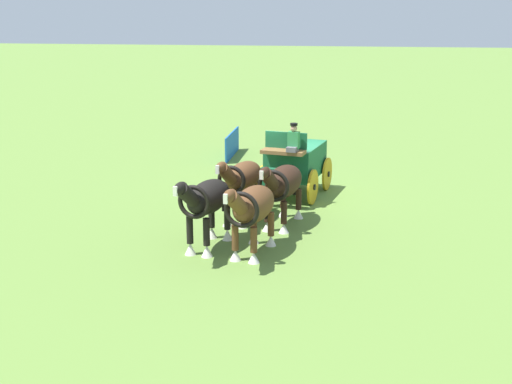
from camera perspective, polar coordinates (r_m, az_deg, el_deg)
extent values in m
plane|color=olive|center=(23.27, 3.46, -0.20)|extent=(220.00, 220.00, 0.00)
cube|color=#195B38|center=(22.97, 3.51, 2.79)|extent=(2.69, 1.98, 1.10)
cube|color=brown|center=(21.46, 2.39, 3.53)|extent=(0.79, 1.51, 0.12)
cube|color=#195B38|center=(21.27, 2.04, 1.24)|extent=(0.45, 1.30, 0.60)
cube|color=#195B38|center=(21.68, 2.64, 4.54)|extent=(0.30, 1.43, 0.55)
cube|color=gold|center=(23.12, 3.48, 1.22)|extent=(2.69, 0.61, 0.16)
cylinder|color=gold|center=(21.97, 4.98, 0.43)|extent=(1.18, 0.28, 1.19)
cylinder|color=black|center=(21.97, 4.98, 0.43)|extent=(0.23, 0.21, 0.20)
cylinder|color=gold|center=(22.48, 0.57, 0.84)|extent=(1.18, 0.28, 1.19)
cylinder|color=black|center=(22.48, 0.57, 0.84)|extent=(0.23, 0.21, 0.20)
cylinder|color=gold|center=(23.81, 6.23, 1.58)|extent=(1.18, 0.28, 1.19)
cylinder|color=black|center=(23.81, 6.23, 1.58)|extent=(0.23, 0.21, 0.20)
cylinder|color=gold|center=(24.29, 2.12, 1.93)|extent=(1.18, 0.28, 1.19)
cylinder|color=black|center=(24.29, 2.12, 1.93)|extent=(0.23, 0.21, 0.20)
cylinder|color=brown|center=(20.77, 1.47, -0.24)|extent=(2.58, 0.53, 0.10)
cube|color=slate|center=(21.22, 3.20, 3.77)|extent=(0.45, 0.38, 0.16)
cube|color=#338C4C|center=(21.28, 3.31, 4.55)|extent=(0.30, 0.39, 0.55)
sphere|color=tan|center=(21.21, 3.32, 5.57)|extent=(0.22, 0.22, 0.22)
cylinder|color=black|center=(21.19, 3.33, 5.92)|extent=(0.24, 0.24, 0.08)
ellipsoid|color=#331E14|center=(19.57, 2.44, 0.92)|extent=(2.28, 1.28, 0.93)
cylinder|color=#331E14|center=(19.00, 2.45, -1.81)|extent=(0.18, 0.18, 0.67)
cone|color=silver|center=(19.15, 2.44, -3.18)|extent=(0.30, 0.30, 0.29)
cylinder|color=#331E14|center=(19.15, 1.00, -1.65)|extent=(0.18, 0.18, 0.67)
cone|color=silver|center=(19.30, 0.99, -3.01)|extent=(0.30, 0.30, 0.29)
cylinder|color=#331E14|center=(20.39, 3.75, -0.63)|extent=(0.18, 0.18, 0.67)
cone|color=silver|center=(20.52, 3.73, -1.92)|extent=(0.30, 0.30, 0.29)
cylinder|color=#331E14|center=(20.53, 2.38, -0.50)|extent=(0.18, 0.18, 0.67)
cone|color=silver|center=(20.66, 2.37, -1.78)|extent=(0.30, 0.30, 0.29)
cylinder|color=#331E14|center=(18.24, 1.17, 1.15)|extent=(0.99, 0.51, 0.81)
ellipsoid|color=#331E14|center=(17.84, 0.79, 1.68)|extent=(0.63, 0.36, 0.32)
cube|color=silver|center=(17.58, 0.49, 1.48)|extent=(0.08, 0.11, 0.24)
torus|color=black|center=(18.65, 1.53, 0.52)|extent=(0.28, 0.96, 0.96)
cylinder|color=black|center=(20.69, 3.39, 0.85)|extent=(0.14, 0.14, 0.80)
ellipsoid|color=brown|center=(19.98, -1.11, 1.40)|extent=(2.24, 1.19, 0.85)
cylinder|color=brown|center=(19.41, -1.25, -1.24)|extent=(0.18, 0.18, 0.73)
cone|color=silver|center=(19.57, -1.25, -2.71)|extent=(0.30, 0.30, 0.31)
cylinder|color=brown|center=(19.58, -2.53, -1.10)|extent=(0.18, 0.18, 0.73)
cone|color=silver|center=(19.74, -2.51, -2.56)|extent=(0.30, 0.30, 0.31)
cylinder|color=brown|center=(20.76, 0.24, -0.14)|extent=(0.18, 0.18, 0.73)
cone|color=silver|center=(20.90, 0.24, -1.52)|extent=(0.30, 0.30, 0.31)
cylinder|color=brown|center=(20.91, -0.96, -0.02)|extent=(0.18, 0.18, 0.73)
cone|color=silver|center=(21.06, -0.95, -1.40)|extent=(0.30, 0.30, 0.31)
cylinder|color=brown|center=(18.69, -2.59, 1.63)|extent=(0.99, 0.51, 0.81)
ellipsoid|color=brown|center=(18.30, -3.04, 2.16)|extent=(0.63, 0.36, 0.32)
cube|color=silver|center=(18.05, -3.39, 1.96)|extent=(0.08, 0.11, 0.24)
torus|color=black|center=(19.09, -2.15, 1.04)|extent=(0.27, 0.89, 0.88)
cylinder|color=black|center=(21.06, -0.01, 1.29)|extent=(0.14, 0.14, 0.80)
ellipsoid|color=brown|center=(17.20, -0.21, -1.08)|extent=(2.10, 1.25, 0.93)
cylinder|color=brown|center=(16.72, -0.20, -4.20)|extent=(0.18, 0.18, 0.67)
cone|color=silver|center=(16.89, -0.20, -5.74)|extent=(0.30, 0.30, 0.29)
cylinder|color=brown|center=(16.90, -1.83, -4.00)|extent=(0.18, 0.18, 0.67)
cone|color=silver|center=(17.06, -1.82, -5.53)|extent=(0.30, 0.30, 0.29)
cylinder|color=brown|center=(17.95, 1.33, -2.82)|extent=(0.18, 0.18, 0.67)
cone|color=silver|center=(18.11, 1.32, -4.27)|extent=(0.30, 0.30, 0.29)
cylinder|color=brown|center=(18.12, -0.20, -2.65)|extent=(0.18, 0.18, 0.67)
cone|color=silver|center=(18.27, -0.20, -4.08)|extent=(0.30, 0.30, 0.29)
cylinder|color=brown|center=(15.96, -1.77, -0.90)|extent=(0.99, 0.51, 0.81)
ellipsoid|color=brown|center=(15.56, -2.29, -0.35)|extent=(0.63, 0.36, 0.32)
cube|color=silver|center=(15.31, -2.68, -0.61)|extent=(0.08, 0.11, 0.24)
torus|color=black|center=(16.37, -1.28, -1.57)|extent=(0.28, 0.97, 0.96)
cylinder|color=black|center=(18.22, 0.93, -1.12)|extent=(0.14, 0.14, 0.80)
ellipsoid|color=black|center=(17.65, -4.17, -0.42)|extent=(2.14, 1.20, 0.88)
cylinder|color=black|center=(17.16, -4.35, -3.50)|extent=(0.18, 0.18, 0.74)
cone|color=silver|center=(17.34, -4.32, -5.16)|extent=(0.30, 0.30, 0.32)
cylinder|color=black|center=(17.36, -5.81, -3.31)|extent=(0.18, 0.18, 0.74)
cone|color=silver|center=(17.53, -5.76, -4.96)|extent=(0.30, 0.30, 0.32)
cylinder|color=black|center=(18.39, -2.53, -2.17)|extent=(0.18, 0.18, 0.74)
cone|color=silver|center=(18.56, -2.51, -3.73)|extent=(0.30, 0.30, 0.32)
cylinder|color=black|center=(18.58, -3.91, -2.01)|extent=(0.18, 0.18, 0.74)
cone|color=silver|center=(18.74, -3.88, -3.56)|extent=(0.30, 0.30, 0.32)
cylinder|color=black|center=(16.43, -6.02, -0.25)|extent=(0.99, 0.51, 0.81)
ellipsoid|color=black|center=(16.05, -6.62, 0.31)|extent=(0.63, 0.36, 0.32)
cube|color=silver|center=(15.81, -7.07, 0.06)|extent=(0.08, 0.11, 0.24)
torus|color=black|center=(16.83, -5.44, -0.88)|extent=(0.27, 0.92, 0.91)
cylinder|color=black|center=(18.67, -2.81, -0.48)|extent=(0.14, 0.14, 0.80)
cube|color=#1959B2|center=(29.37, -2.10, 4.19)|extent=(3.20, 0.20, 1.10)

